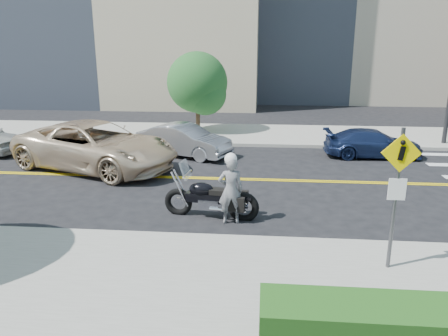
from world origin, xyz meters
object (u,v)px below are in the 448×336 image
motorcyclist (231,189)px  motorcycle (211,190)px  parked_car_silver (184,140)px  parked_car_blue (373,143)px  suv (96,146)px  pedestrian_sign (397,186)px

motorcyclist → motorcycle: size_ratio=0.75×
parked_car_silver → parked_car_blue: 8.02m
suv → parked_car_silver: (3.02, 2.26, -0.23)m
pedestrian_sign → suv: (-9.07, 7.19, -1.06)m
pedestrian_sign → motorcyclist: 4.38m
motorcycle → parked_car_blue: motorcycle is taller
pedestrian_sign → suv: 11.62m
motorcyclist → suv: (-5.54, 4.78, -0.07)m
parked_car_silver → parked_car_blue: size_ratio=1.01×
suv → pedestrian_sign: bearing=-107.5°
motorcycle → suv: suv is taller
motorcycle → parked_car_blue: bearing=57.3°
pedestrian_sign → motorcyclist: pedestrian_sign is taller
pedestrian_sign → suv: pedestrian_sign is taller
suv → parked_car_blue: size_ratio=1.60×
motorcyclist → motorcycle: 0.70m
motorcyclist → pedestrian_sign: bearing=136.7°
pedestrian_sign → suv: bearing=141.6°
parked_car_silver → suv: bearing=149.3°
motorcyclist → parked_car_blue: bearing=-135.0°
motorcycle → parked_car_silver: size_ratio=0.63×
motorcyclist → suv: size_ratio=0.30×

